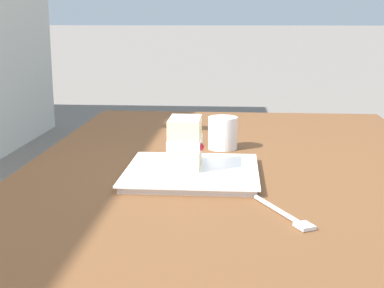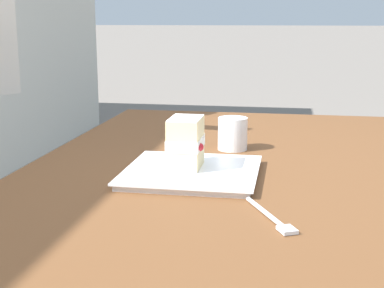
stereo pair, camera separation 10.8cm
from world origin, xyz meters
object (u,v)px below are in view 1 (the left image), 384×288
dessert_plate (192,172)px  dessert_fork (285,214)px  coffee_cup (223,132)px  patio_table (237,204)px  cake_slice (185,143)px

dessert_plate → dessert_fork: 0.28m
dessert_plate → coffee_cup: coffee_cup is taller
coffee_cup → dessert_fork: bearing=13.4°
dessert_fork → coffee_cup: 0.49m
patio_table → dessert_fork: 0.32m
cake_slice → coffee_cup: (-0.24, 0.07, -0.03)m
coffee_cup → dessert_plate: bearing=-12.7°
dessert_plate → cake_slice: cake_slice is taller
patio_table → cake_slice: (0.06, -0.11, 0.15)m
dessert_plate → dessert_fork: size_ratio=1.71×
dessert_plate → coffee_cup: (-0.25, 0.06, 0.03)m
cake_slice → coffee_cup: size_ratio=1.30×
dessert_plate → cake_slice: bearing=-125.6°
dessert_fork → coffee_cup: coffee_cup is taller
coffee_cup → patio_table: bearing=11.9°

